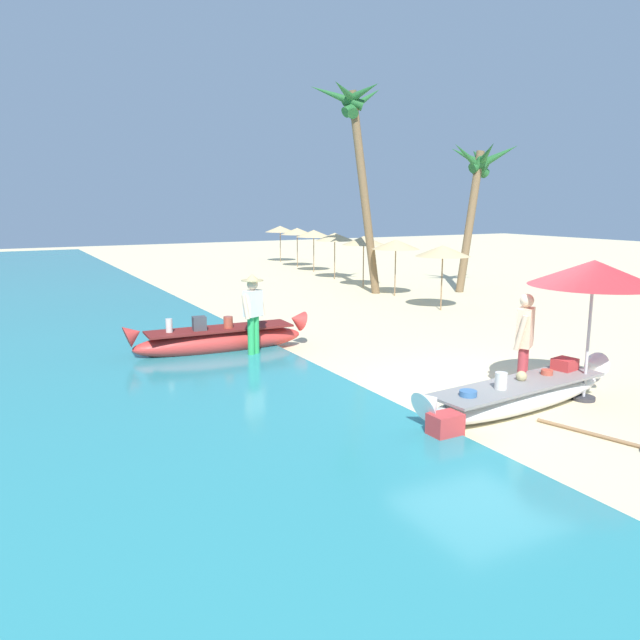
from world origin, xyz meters
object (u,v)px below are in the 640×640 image
boat_white_foreground (520,394)px  patio_umbrella_large (594,274)px  person_vendor_hatted (253,310)px  person_tourist_customer (524,339)px  palm_tree_leaning_seaward (479,172)px  cooler_box (445,427)px  boat_red_midground (220,339)px  palm_tree_tall_inland (355,131)px  paddle (611,439)px

boat_white_foreground → patio_umbrella_large: bearing=-5.7°
person_vendor_hatted → person_tourist_customer: (2.88, -4.42, -0.04)m
palm_tree_leaning_seaward → cooler_box: palm_tree_leaning_seaward is taller
boat_red_midground → person_vendor_hatted: person_vendor_hatted is taller
boat_red_midground → palm_tree_tall_inland: (6.87, 5.89, 5.12)m
palm_tree_leaning_seaward → paddle: 14.90m
person_tourist_customer → paddle: bearing=-101.1°
boat_red_midground → palm_tree_leaning_seaward: 12.72m
palm_tree_leaning_seaward → boat_white_foreground: bearing=-129.2°
palm_tree_leaning_seaward → paddle: palm_tree_leaning_seaward is taller
boat_white_foreground → patio_umbrella_large: (1.30, -0.13, 1.79)m
person_tourist_customer → cooler_box: 2.63m
boat_red_midground → person_tourist_customer: person_tourist_customer is taller
boat_white_foreground → palm_tree_tall_inland: size_ratio=0.59×
boat_red_midground → palm_tree_tall_inland: size_ratio=0.56×
boat_white_foreground → patio_umbrella_large: patio_umbrella_large is taller
paddle → cooler_box: bearing=151.9°
boat_red_midground → palm_tree_tall_inland: bearing=40.6°
boat_white_foreground → person_tourist_customer: 1.01m
patio_umbrella_large → palm_tree_tall_inland: (2.74, 11.58, 3.40)m
palm_tree_tall_inland → paddle: (-3.89, -12.94, -5.41)m
boat_white_foreground → palm_tree_tall_inland: (4.04, 11.45, 5.19)m
person_vendor_hatted → paddle: (2.50, -6.38, -0.98)m
patio_umbrella_large → palm_tree_tall_inland: size_ratio=0.32×
boat_white_foreground → person_tourist_customer: person_tourist_customer is taller
boat_red_midground → cooler_box: 6.09m
palm_tree_tall_inland → palm_tree_leaning_seaward: palm_tree_tall_inland is taller
boat_red_midground → palm_tree_leaning_seaward: size_ratio=0.75×
cooler_box → boat_red_midground: bearing=98.6°
patio_umbrella_large → person_vendor_hatted: bearing=126.0°
boat_white_foreground → cooler_box: size_ratio=9.68×
person_tourist_customer → boat_red_midground: bearing=123.4°
patio_umbrella_large → paddle: size_ratio=1.41×
palm_tree_tall_inland → paddle: 14.56m
person_tourist_customer → palm_tree_tall_inland: 12.37m
boat_red_midground → palm_tree_tall_inland: palm_tree_tall_inland is taller
palm_tree_tall_inland → cooler_box: palm_tree_tall_inland is taller
cooler_box → paddle: bearing=-29.1°
cooler_box → paddle: (1.96, -1.05, -0.16)m
person_tourist_customer → cooler_box: size_ratio=3.99×
patio_umbrella_large → boat_white_foreground: bearing=174.3°
boat_red_midground → palm_tree_leaning_seaward: (11.18, 4.69, 3.84)m
boat_white_foreground → patio_umbrella_large: size_ratio=1.83×
person_vendor_hatted → paddle: bearing=-68.6°
cooler_box → palm_tree_leaning_seaward: bearing=45.5°
person_vendor_hatted → palm_tree_tall_inland: 10.17m
person_vendor_hatted → person_tourist_customer: bearing=-56.9°
cooler_box → patio_umbrella_large: bearing=4.8°
person_vendor_hatted → patio_umbrella_large: bearing=-54.0°
palm_tree_tall_inland → cooler_box: size_ratio=16.45×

